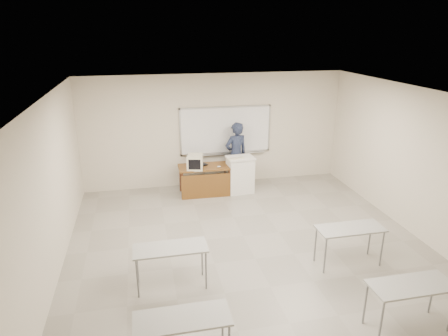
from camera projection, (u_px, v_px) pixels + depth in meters
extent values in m
cube|color=gray|center=(255.00, 259.00, 7.48)|extent=(7.00, 8.00, 0.01)
cube|color=white|center=(226.00, 130.00, 10.71)|extent=(2.40, 0.03, 1.20)
cube|color=#B7BABC|center=(226.00, 107.00, 10.50)|extent=(2.48, 0.04, 0.04)
cube|color=#B7BABC|center=(226.00, 152.00, 10.91)|extent=(2.48, 0.04, 0.04)
cube|color=#B7BABC|center=(180.00, 132.00, 10.46)|extent=(0.04, 0.04, 1.28)
cube|color=#B7BABC|center=(269.00, 128.00, 10.94)|extent=(0.04, 0.04, 1.28)
cube|color=#B7BABC|center=(226.00, 154.00, 10.88)|extent=(2.16, 0.07, 0.02)
cube|color=gray|center=(170.00, 248.00, 6.47)|extent=(1.20, 0.50, 0.03)
cylinder|color=slate|center=(137.00, 279.00, 6.29)|extent=(0.03, 0.03, 0.70)
cylinder|color=slate|center=(206.00, 270.00, 6.51)|extent=(0.03, 0.03, 0.70)
cylinder|color=slate|center=(137.00, 265.00, 6.66)|extent=(0.03, 0.03, 0.70)
cylinder|color=slate|center=(202.00, 257.00, 6.88)|extent=(0.03, 0.03, 0.70)
cube|color=gray|center=(350.00, 228.00, 7.10)|extent=(1.20, 0.50, 0.03)
cylinder|color=slate|center=(325.00, 256.00, 6.93)|extent=(0.03, 0.03, 0.70)
cylinder|color=slate|center=(382.00, 249.00, 7.15)|extent=(0.03, 0.03, 0.70)
cylinder|color=slate|center=(315.00, 244.00, 7.30)|extent=(0.03, 0.03, 0.70)
cylinder|color=slate|center=(370.00, 238.00, 7.52)|extent=(0.03, 0.03, 0.70)
cube|color=gray|center=(182.00, 319.00, 4.90)|extent=(1.20, 0.50, 0.03)
cylinder|color=slate|center=(223.00, 325.00, 5.31)|extent=(0.03, 0.03, 0.70)
cube|color=gray|center=(412.00, 285.00, 5.53)|extent=(1.20, 0.50, 0.03)
cylinder|color=slate|center=(381.00, 322.00, 5.36)|extent=(0.03, 0.03, 0.70)
cylinder|color=slate|center=(365.00, 303.00, 5.73)|extent=(0.03, 0.03, 0.70)
cylinder|color=slate|center=(432.00, 293.00, 5.95)|extent=(0.03, 0.03, 0.70)
cube|color=brown|center=(204.00, 167.00, 10.20)|extent=(1.33, 0.66, 0.04)
cube|color=brown|center=(207.00, 186.00, 10.06)|extent=(1.26, 0.03, 0.63)
cylinder|color=#4B2A19|center=(183.00, 186.00, 9.96)|extent=(0.06, 0.06, 0.71)
cylinder|color=#4B2A19|center=(230.00, 182.00, 10.20)|extent=(0.06, 0.06, 0.71)
cylinder|color=#4B2A19|center=(180.00, 179.00, 10.46)|extent=(0.06, 0.06, 0.71)
cylinder|color=#4B2A19|center=(225.00, 175.00, 10.70)|extent=(0.06, 0.06, 0.71)
cube|color=white|center=(240.00, 175.00, 10.38)|extent=(0.65, 0.46, 0.93)
cube|color=white|center=(240.00, 158.00, 10.22)|extent=(0.69, 0.50, 0.04)
cube|color=beige|center=(195.00, 162.00, 10.00)|extent=(0.37, 0.39, 0.35)
cube|color=beige|center=(196.00, 164.00, 9.80)|extent=(0.39, 0.04, 0.37)
cube|color=black|center=(197.00, 165.00, 9.78)|extent=(0.30, 0.01, 0.25)
cube|color=black|center=(200.00, 165.00, 10.27)|extent=(0.34, 0.25, 0.02)
cube|color=black|center=(200.00, 164.00, 10.25)|extent=(0.28, 0.14, 0.01)
cube|color=black|center=(199.00, 158.00, 10.37)|extent=(0.34, 0.07, 0.23)
cube|color=#A5B6EE|center=(199.00, 158.00, 10.36)|extent=(0.29, 0.05, 0.18)
ellipsoid|color=silver|center=(219.00, 167.00, 10.11)|extent=(0.12, 0.10, 0.04)
cube|color=beige|center=(236.00, 158.00, 10.07)|extent=(0.46, 0.22, 0.02)
imported|color=black|center=(236.00, 155.00, 10.67)|extent=(0.74, 0.59, 1.77)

